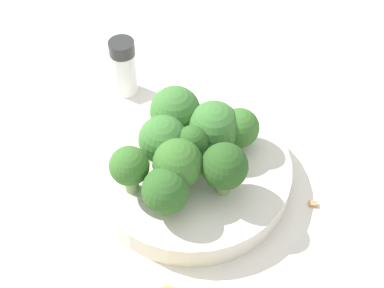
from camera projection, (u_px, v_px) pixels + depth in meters
name	position (u px, v px, depth m)	size (l,w,h in m)	color
ground_plane	(192.00, 180.00, 0.60)	(3.00, 3.00, 0.00)	silver
bowl	(192.00, 172.00, 0.59)	(0.22, 0.22, 0.03)	silver
broccoli_floret_0	(193.00, 144.00, 0.55)	(0.03, 0.03, 0.05)	#84AD66
broccoli_floret_1	(214.00, 128.00, 0.57)	(0.06, 0.06, 0.06)	#8EB770
broccoli_floret_2	(224.00, 167.00, 0.53)	(0.05, 0.05, 0.06)	#7A9E5B
broccoli_floret_3	(175.00, 111.00, 0.58)	(0.06, 0.06, 0.06)	#84AD66
broccoli_floret_4	(175.00, 164.00, 0.53)	(0.05, 0.05, 0.07)	#8EB770
broccoli_floret_5	(240.00, 128.00, 0.58)	(0.04, 0.04, 0.05)	#84AD66
broccoli_floret_6	(129.00, 167.00, 0.53)	(0.04, 0.04, 0.06)	#7A9E5B
broccoli_floret_7	(162.00, 190.00, 0.52)	(0.05, 0.05, 0.06)	#7A9E5B
broccoli_floret_8	(163.00, 140.00, 0.56)	(0.05, 0.05, 0.06)	#7A9E5B
pepper_shaker	(124.00, 67.00, 0.67)	(0.03, 0.03, 0.08)	silver
almond_crumb_2	(313.00, 203.00, 0.58)	(0.01, 0.01, 0.01)	#AD7F4C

